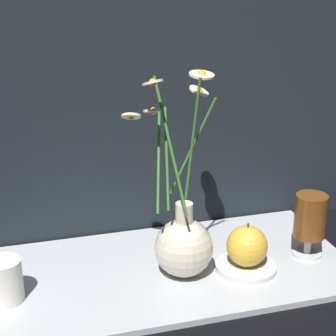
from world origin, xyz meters
The scene contains 7 objects.
ground_plane centered at (0.00, 0.00, 0.00)m, with size 6.00×6.00×0.00m, color black.
shelf centered at (0.00, 0.00, 0.01)m, with size 0.73×0.35×0.01m.
vase_with_flowers centered at (0.03, -0.03, 0.08)m, with size 0.18×0.16×0.39m.
yellow_mug centered at (-0.30, -0.03, 0.05)m, with size 0.07×0.06×0.08m.
tea_glass centered at (0.29, -0.03, 0.09)m, with size 0.06×0.06×0.13m.
saucer_plate centered at (0.15, -0.05, 0.02)m, with size 0.12×0.12×0.01m.
orange_fruit centered at (0.15, -0.05, 0.06)m, with size 0.08×0.08×0.09m.
Camera 1 is at (-0.26, -0.92, 0.57)m, focal length 60.00 mm.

